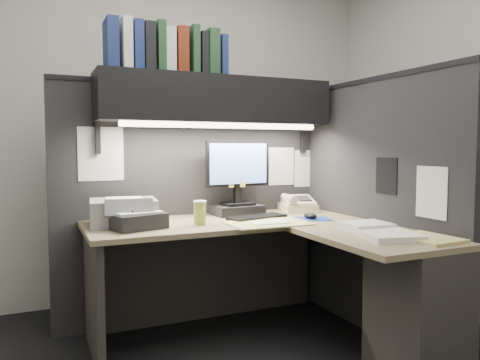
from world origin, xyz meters
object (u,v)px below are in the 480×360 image
Objects in this scene: telephone at (298,205)px; notebook_stack at (136,221)px; desk at (317,282)px; keyboard at (257,217)px; overhead_shelf at (216,101)px; printer at (123,212)px; monitor at (238,186)px; coffee_cup at (200,214)px.

telephone is 0.82× the size of notebook_stack.
keyboard is (-0.10, 0.53, 0.30)m from desk.
overhead_shelf is 0.95m from telephone.
overhead_shelf is 4.08× the size of printer.
desk is 3.36× the size of monitor.
monitor is at bearing 13.51° from printer.
overhead_shelf reaches higher than notebook_stack.
desk is 1.20m from printer.
desk is at bearing -28.42° from printer.
printer reaches higher than coffee_cup.
telephone is at bearing 9.15° from printer.
monitor is (-0.15, 0.75, 0.49)m from desk.
overhead_shelf is at bearing 111.79° from desk.
overhead_shelf reaches higher than coffee_cup.
printer reaches higher than telephone.
printer is at bearing 154.81° from coffee_cup.
desk is 5.86× the size of notebook_stack.
monitor reaches higher than keyboard.
notebook_stack is at bearing 150.88° from desk.
printer is at bearing -177.24° from monitor.
printer reaches higher than keyboard.
notebook_stack is (-0.37, 0.04, -0.02)m from coffee_cup.
monitor is at bearing 18.75° from notebook_stack.
keyboard reaches higher than desk.
coffee_cup is at bearing -18.74° from printer.
overhead_shelf is 0.81m from keyboard.
overhead_shelf is 0.79m from coffee_cup.
printer reaches higher than notebook_stack.
monitor is at bearing -0.95° from overhead_shelf.
overhead_shelf is 0.95m from printer.
telephone is at bearing 16.93° from coffee_cup.
keyboard is 0.79m from notebook_stack.
desk is 4.13× the size of keyboard.
keyboard is (0.04, -0.22, -0.19)m from monitor.
printer is 0.16m from notebook_stack.
telephone reaches higher than notebook_stack.
coffee_cup reaches higher than desk.
monitor is 0.29m from keyboard.
monitor is 0.80m from printer.
notebook_stack is at bearing -156.67° from overhead_shelf.
desk is at bearing -102.35° from telephone.
telephone is at bearing -3.91° from overhead_shelf.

